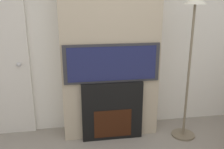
# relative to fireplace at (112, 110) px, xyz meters

# --- Properties ---
(wall_back) EXTENTS (6.00, 0.06, 2.70)m
(wall_back) POSITION_rel_fireplace_xyz_m (0.00, 0.40, 0.96)
(wall_back) COLOR silver
(wall_back) RESTS_ON ground_plane
(chimney_breast) EXTENTS (1.25, 0.37, 2.70)m
(chimney_breast) POSITION_rel_fireplace_xyz_m (0.00, 0.19, 0.96)
(chimney_breast) COLOR tan
(chimney_breast) RESTS_ON ground_plane
(fireplace) EXTENTS (0.79, 0.15, 0.79)m
(fireplace) POSITION_rel_fireplace_xyz_m (0.00, 0.00, 0.00)
(fireplace) COLOR black
(fireplace) RESTS_ON ground_plane
(television) EXTENTS (1.20, 0.07, 0.49)m
(television) POSITION_rel_fireplace_xyz_m (0.00, -0.00, 0.64)
(television) COLOR #2D2D33
(television) RESTS_ON fireplace
(floor_lamp) EXTENTS (0.30, 0.30, 1.83)m
(floor_lamp) POSITION_rel_fireplace_xyz_m (0.97, -0.12, 0.91)
(floor_lamp) COLOR #726651
(floor_lamp) RESTS_ON ground_plane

